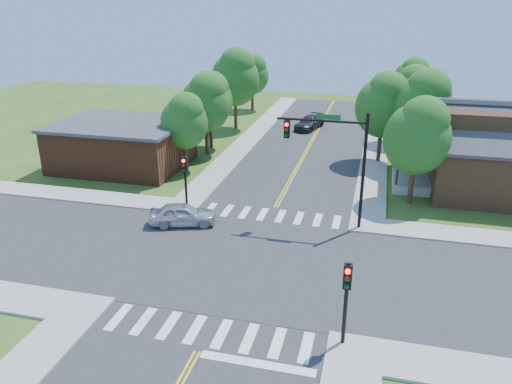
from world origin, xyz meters
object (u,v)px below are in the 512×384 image
(car_dgrey, at_px, (309,123))
(car_silver, at_px, (183,215))
(signal_pole_nw, at_px, (185,173))
(house_ne, at_px, (507,148))
(signal_pole_se, at_px, (347,289))
(signal_mast_ne, at_px, (335,151))

(car_dgrey, bearing_deg, car_silver, -83.35)
(car_silver, bearing_deg, signal_pole_nw, -2.26)
(house_ne, distance_m, car_silver, 22.97)
(signal_pole_se, bearing_deg, car_silver, 139.35)
(signal_pole_nw, distance_m, house_ne, 22.45)
(house_ne, relative_size, car_dgrey, 2.59)
(signal_pole_se, bearing_deg, signal_pole_nw, 135.00)
(car_silver, xyz_separation_m, car_dgrey, (4.06, 25.58, -0.01))
(house_ne, xyz_separation_m, car_silver, (-20.14, -10.73, -2.63))
(car_silver, bearing_deg, house_ne, -79.61)
(signal_pole_se, height_order, car_silver, signal_pole_se)
(car_silver, bearing_deg, car_dgrey, -26.70)
(signal_pole_nw, relative_size, car_dgrey, 0.75)
(car_dgrey, bearing_deg, house_ne, -27.05)
(signal_mast_ne, distance_m, signal_pole_se, 11.55)
(signal_mast_ne, xyz_separation_m, car_dgrey, (-4.88, 23.49, -4.17))
(signal_pole_nw, distance_m, car_silver, 2.92)
(signal_pole_nw, xyz_separation_m, car_dgrey, (4.64, 23.50, -1.98))
(signal_mast_ne, bearing_deg, car_silver, -166.85)
(signal_mast_ne, relative_size, house_ne, 0.55)
(signal_mast_ne, distance_m, car_dgrey, 24.35)
(signal_mast_ne, bearing_deg, house_ne, 37.68)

